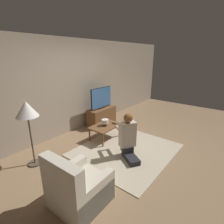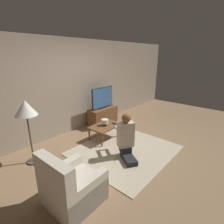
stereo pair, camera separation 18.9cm
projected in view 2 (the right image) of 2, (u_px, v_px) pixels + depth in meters
The scene contains 11 objects.
ground_plane at pixel (125, 150), 4.15m from camera, with size 10.00×10.00×0.00m, color #896B4C.
wall_back at pixel (72, 87), 4.95m from camera, with size 10.00×0.06×2.60m.
rug at pixel (125, 150), 4.14m from camera, with size 2.20×2.00×0.02m.
tv_stand at pixel (103, 116), 5.64m from camera, with size 1.00×0.41×0.55m.
tv at pixel (103, 98), 5.45m from camera, with size 0.88×0.08×0.66m.
coffee_table at pixel (105, 127), 4.61m from camera, with size 0.83×0.54×0.39m.
floor_lamp at pixel (26, 111), 3.36m from camera, with size 0.42×0.42×1.35m.
armchair at pixel (72, 187), 2.60m from camera, with size 0.78×0.76×0.89m.
person_kneeling at pixel (126, 137), 3.73m from camera, with size 0.66×0.85×1.00m.
table_lamp at pixel (105, 122), 4.56m from camera, with size 0.18×0.18×0.17m.
remote at pixel (114, 124), 4.69m from camera, with size 0.04×0.15×0.02m.
Camera 2 is at (-2.95, -2.18, 2.17)m, focal length 28.00 mm.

